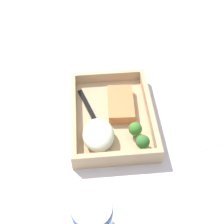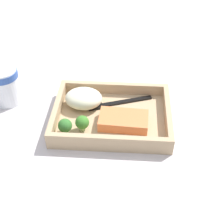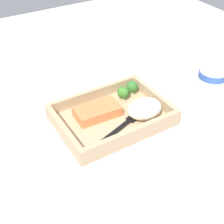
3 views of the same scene
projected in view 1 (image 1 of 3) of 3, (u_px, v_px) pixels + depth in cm
name	position (u px, v px, depth cm)	size (l,w,h in cm)	color
ground_plane	(112.00, 122.00, 76.41)	(160.00, 160.00, 2.00)	#BEB6B9
takeout_tray	(112.00, 118.00, 75.21)	(26.53, 19.26, 1.20)	tan
tray_rim	(112.00, 112.00, 73.69)	(26.53, 19.26, 2.87)	tan
salmon_fillet	(121.00, 104.00, 75.78)	(10.81, 6.08, 2.43)	#DE7643
mashed_potatoes	(98.00, 135.00, 68.34)	(8.80, 6.98, 4.31)	beige
broccoli_floret_1	(135.00, 129.00, 69.32)	(3.03, 3.03, 3.83)	#86A368
broccoli_floret_2	(143.00, 142.00, 67.10)	(3.07, 3.07, 3.75)	#86AA64
fork	(92.00, 115.00, 74.75)	(15.53, 6.49, 0.44)	black
paper_cup	(93.00, 217.00, 54.15)	(7.10, 7.10, 9.30)	white
receipt_slip	(212.00, 132.00, 72.85)	(7.62, 13.63, 0.24)	white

